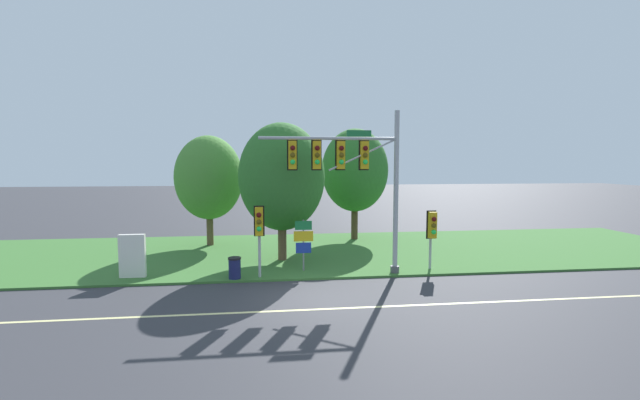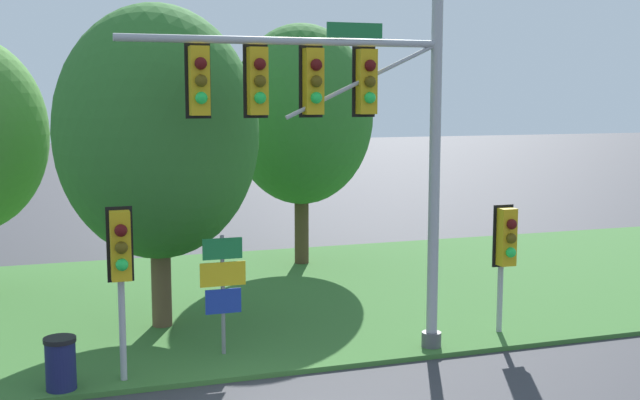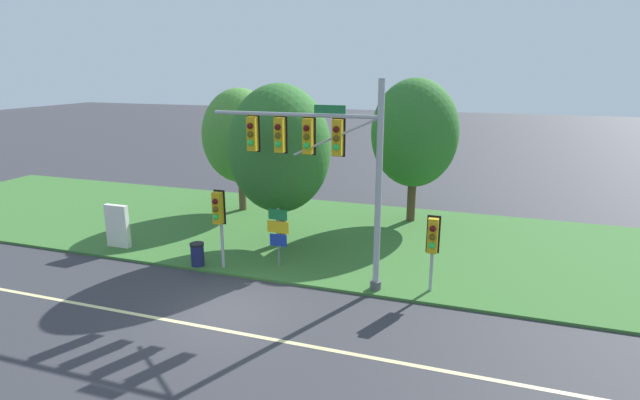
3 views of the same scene
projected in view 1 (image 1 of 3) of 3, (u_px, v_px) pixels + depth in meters
name	position (u px, v px, depth m)	size (l,w,h in m)	color
ground_plane	(307.00, 299.00, 16.09)	(160.00, 160.00, 0.00)	#333338
lane_stripe	(311.00, 310.00, 14.91)	(36.00, 0.16, 0.01)	beige
grass_verge	(294.00, 252.00, 24.25)	(48.00, 11.50, 0.10)	#386B2D
traffic_signal_mast	(352.00, 169.00, 18.89)	(6.32, 0.49, 7.32)	#9EA0A5
pedestrian_signal_near_kerb	(432.00, 228.00, 19.93)	(0.46, 0.55, 2.79)	#9EA0A5
pedestrian_signal_further_along	(259.00, 226.00, 18.45)	(0.46, 0.55, 3.16)	#9EA0A5
route_sign_post	(303.00, 239.00, 19.78)	(0.90, 0.08, 2.38)	slate
tree_nearest_road	(209.00, 178.00, 25.72)	(4.04, 4.04, 6.63)	brown
tree_left_of_mast	(282.00, 177.00, 21.79)	(4.40, 4.40, 7.04)	brown
tree_behind_signpost	(355.00, 170.00, 27.74)	(4.30, 4.30, 7.20)	#4C3823
info_kiosk	(132.00, 256.00, 18.68)	(1.10, 0.24, 1.90)	silver
trash_bin	(235.00, 268.00, 18.51)	(0.56, 0.56, 0.93)	#191E4C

